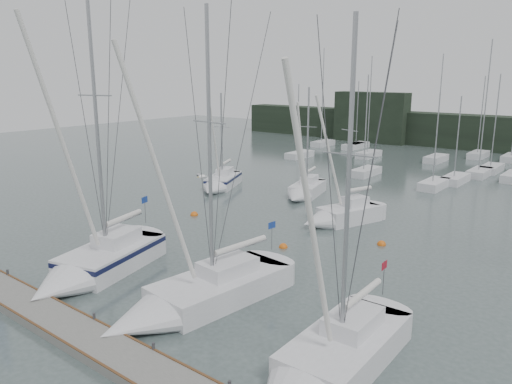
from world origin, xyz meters
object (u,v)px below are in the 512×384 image
buoy_a (283,247)px  buoy_b (381,245)px  sailboat_near_left (91,267)px  sailboat_near_right (322,371)px  buoy_c (194,215)px  sailboat_mid_b (303,192)px  sailboat_mid_c (337,217)px  sailboat_near_center (184,302)px  sailboat_mid_a (219,184)px

buoy_a → buoy_b: buoy_b is taller
sailboat_near_left → sailboat_near_right: sailboat_near_left is taller
sailboat_near_right → buoy_c: sailboat_near_right is taller
sailboat_mid_b → buoy_b: (11.08, -7.54, -0.52)m
sailboat_mid_c → sailboat_near_left: bearing=-87.5°
sailboat_near_right → buoy_b: sailboat_near_right is taller
sailboat_near_center → sailboat_mid_a: size_ratio=1.52×
sailboat_near_right → sailboat_mid_c: bearing=116.6°
sailboat_mid_a → buoy_b: 20.02m
sailboat_near_left → buoy_b: size_ratio=28.20×
sailboat_near_left → buoy_b: sailboat_near_left is taller
sailboat_near_center → sailboat_mid_b: (-7.94, 22.25, -0.04)m
sailboat_near_right → buoy_c: size_ratio=22.89×
sailboat_mid_a → sailboat_mid_b: bearing=-8.9°
sailboat_near_right → sailboat_near_center: bearing=173.1°
sailboat_mid_c → buoy_a: bearing=-71.1°
buoy_a → sailboat_near_center: bearing=-81.1°
sailboat_near_center → sailboat_near_right: (7.95, -0.76, -0.01)m
sailboat_mid_b → sailboat_near_right: bearing=-70.1°
sailboat_near_center → sailboat_mid_c: size_ratio=1.31×
sailboat_near_right → sailboat_mid_a: (-24.11, 20.74, 0.00)m
buoy_b → sailboat_mid_b: bearing=145.8°
sailboat_mid_b → buoy_a: size_ratio=18.40×
sailboat_mid_b → sailboat_mid_c: size_ratio=0.91×
buoy_b → buoy_c: size_ratio=0.97×
sailboat_mid_a → buoy_a: bearing=-58.1°
sailboat_near_center → buoy_b: bearing=84.5°
buoy_b → sailboat_near_left: bearing=-123.8°
sailboat_near_left → sailboat_mid_c: 18.19m
sailboat_near_center → sailboat_mid_c: bearing=101.6°
buoy_a → buoy_c: 10.07m
sailboat_near_left → sailboat_mid_b: size_ratio=1.58×
buoy_a → buoy_b: 6.51m
buoy_c → sailboat_near_right: bearing=-33.2°
buoy_a → buoy_c: size_ratio=0.94×
buoy_a → buoy_c: (-9.92, 1.72, 0.00)m
sailboat_near_center → buoy_c: 16.64m
sailboat_near_right → sailboat_mid_a: size_ratio=1.41×
sailboat_near_left → sailboat_near_center: 6.97m
sailboat_near_right → sailboat_mid_c: 20.07m
sailboat_near_left → buoy_b: (10.10, 15.10, -0.66)m
sailboat_near_center → buoy_a: size_ratio=26.37×
buoy_b → buoy_a: bearing=-136.9°
sailboat_mid_a → buoy_c: 9.26m
sailboat_near_left → buoy_b: 18.18m
sailboat_near_left → sailboat_mid_c: sailboat_near_left is taller
sailboat_mid_c → buoy_c: sailboat_mid_c is taller
sailboat_near_left → sailboat_mid_a: (-9.21, 20.36, -0.11)m
sailboat_near_left → sailboat_near_right: size_ratio=1.19×
sailboat_mid_a → sailboat_near_left: bearing=-90.0°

